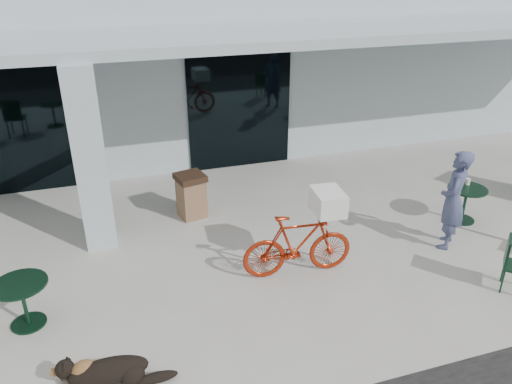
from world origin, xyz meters
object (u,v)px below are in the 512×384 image
object	(u,v)px
dog	(109,370)
cafe_table_far	(464,204)
trash_receptacle	(191,196)
cafe_table_near	(24,304)
bicycle	(298,245)
person	(453,200)

from	to	relation	value
dog	cafe_table_far	xyz separation A→B (m)	(6.60, 2.05, 0.16)
trash_receptacle	cafe_table_near	bearing A→B (deg)	-138.87
bicycle	cafe_table_near	size ratio (longest dim) A/B	2.43
bicycle	dog	size ratio (longest dim) A/B	1.62
cafe_table_near	cafe_table_far	xyz separation A→B (m)	(7.61, 0.66, -0.00)
bicycle	person	size ratio (longest dim) A/B	1.00
cafe_table_far	dog	bearing A→B (deg)	-162.71
person	trash_receptacle	world-z (taller)	person
bicycle	cafe_table_far	xyz separation A→B (m)	(3.65, 0.65, -0.19)
cafe_table_near	person	bearing A→B (deg)	0.04
dog	trash_receptacle	xyz separation A→B (m)	(1.74, 3.80, 0.26)
cafe_table_far	trash_receptacle	xyz separation A→B (m)	(-4.86, 1.75, 0.10)
cafe_table_near	cafe_table_far	distance (m)	7.64
dog	trash_receptacle	distance (m)	4.19
cafe_table_far	person	distance (m)	1.21
dog	person	size ratio (longest dim) A/B	0.62
person	trash_receptacle	bearing A→B (deg)	-77.40
person	trash_receptacle	distance (m)	4.68
dog	cafe_table_near	xyz separation A→B (m)	(-1.01, 1.40, 0.16)
bicycle	cafe_table_far	world-z (taller)	bicycle
cafe_table_near	cafe_table_far	bearing A→B (deg)	4.95
bicycle	cafe_table_near	xyz separation A→B (m)	(-3.96, -0.00, -0.19)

